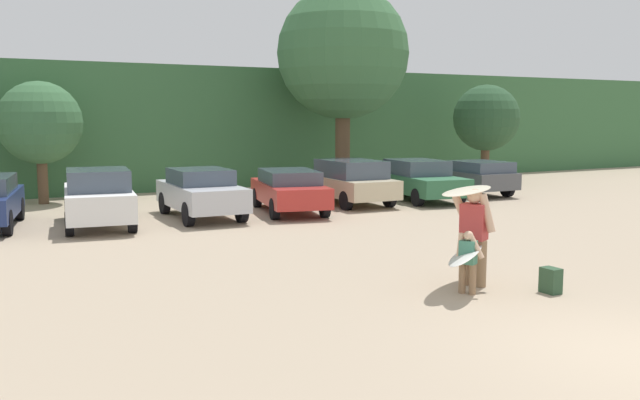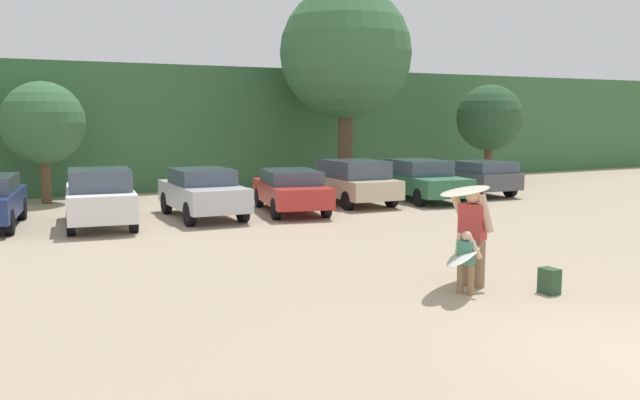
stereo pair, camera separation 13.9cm
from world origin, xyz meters
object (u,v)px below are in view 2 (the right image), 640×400
object	(u,v)px
person_adult	(472,231)
surfboard_cream	(466,191)
parked_car_red	(291,189)
parked_car_dark_gray	(474,176)
parked_car_white	(100,197)
parked_car_champagne	(351,181)
parked_car_forest_green	(420,179)
person_child	(466,259)
backpack_dropped	(549,281)
parked_car_silver	(203,192)
surfboard_white	(464,254)

from	to	relation	value
person_adult	surfboard_cream	size ratio (longest dim) A/B	0.84
parked_car_red	parked_car_dark_gray	world-z (taller)	parked_car_red
parked_car_white	parked_car_champagne	distance (m)	8.79
parked_car_forest_green	person_adult	size ratio (longest dim) A/B	2.74
person_adult	person_child	bearing A→B (deg)	13.39
parked_car_white	parked_car_red	xyz separation A→B (m)	(5.97, 0.07, -0.09)
parked_car_champagne	parked_car_forest_green	world-z (taller)	parked_car_champagne
backpack_dropped	surfboard_cream	bearing A→B (deg)	126.55
parked_car_white	parked_car_dark_gray	bearing A→B (deg)	-77.74
parked_car_white	surfboard_cream	xyz separation A→B (m)	(4.65, -10.04, 0.91)
parked_car_white	parked_car_forest_green	bearing A→B (deg)	-78.39
surfboard_cream	parked_car_silver	bearing A→B (deg)	-112.20
person_adult	parked_car_forest_green	bearing A→B (deg)	-149.33
parked_car_silver	surfboard_cream	world-z (taller)	surfboard_cream
person_adult	backpack_dropped	world-z (taller)	person_adult
surfboard_cream	person_adult	bearing A→B (deg)	78.51
parked_car_silver	backpack_dropped	bearing A→B (deg)	-165.62
parked_car_white	parked_car_forest_green	size ratio (longest dim) A/B	0.92
parked_car_white	person_child	size ratio (longest dim) A/B	4.03
parked_car_white	surfboard_white	size ratio (longest dim) A/B	2.43
surfboard_white	backpack_dropped	world-z (taller)	surfboard_white
parked_car_champagne	parked_car_dark_gray	xyz separation A→B (m)	(5.65, 0.10, -0.09)
parked_car_white	person_child	xyz separation A→B (m)	(4.23, -10.59, -0.21)
parked_car_red	parked_car_champagne	size ratio (longest dim) A/B	1.06
parked_car_forest_green	backpack_dropped	bearing A→B (deg)	162.24
parked_car_dark_gray	parked_car_champagne	bearing A→B (deg)	94.24
parked_car_silver	person_child	size ratio (longest dim) A/B	3.82
surfboard_white	surfboard_cream	bearing A→B (deg)	-173.33
parked_car_champagne	parked_car_dark_gray	size ratio (longest dim) A/B	1.08
parked_car_red	backpack_dropped	bearing A→B (deg)	-169.12
parked_car_champagne	surfboard_white	size ratio (longest dim) A/B	2.37
surfboard_cream	parked_car_dark_gray	bearing A→B (deg)	-162.33
parked_car_dark_gray	person_child	distance (m)	15.42
parked_car_forest_green	person_adult	xyz separation A→B (m)	(-6.84, -10.87, 0.25)
parked_car_silver	parked_car_forest_green	xyz separation A→B (m)	(8.47, 0.46, -0.03)
parked_car_silver	backpack_dropped	size ratio (longest dim) A/B	9.46
person_adult	person_child	size ratio (longest dim) A/B	1.60
parked_car_champagne	person_adult	world-z (taller)	person_adult
parked_car_white	parked_car_champagne	xyz separation A→B (m)	(8.74, 0.93, -0.01)
parked_car_dark_gray	surfboard_cream	world-z (taller)	surfboard_cream
parked_car_white	person_adult	world-z (taller)	person_adult
surfboard_cream	parked_car_champagne	bearing A→B (deg)	-141.41
parked_car_white	person_child	world-z (taller)	parked_car_white
parked_car_silver	parked_car_red	world-z (taller)	parked_car_silver
parked_car_silver	parked_car_red	size ratio (longest dim) A/B	0.91
parked_car_forest_green	parked_car_dark_gray	xyz separation A→B (m)	(2.85, 0.33, -0.03)
backpack_dropped	parked_car_white	bearing A→B (deg)	116.26
parked_car_forest_green	surfboard_cream	bearing A→B (deg)	156.18
backpack_dropped	parked_car_silver	bearing A→B (deg)	102.20
person_child	surfboard_white	xyz separation A→B (m)	(0.05, 0.12, 0.05)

